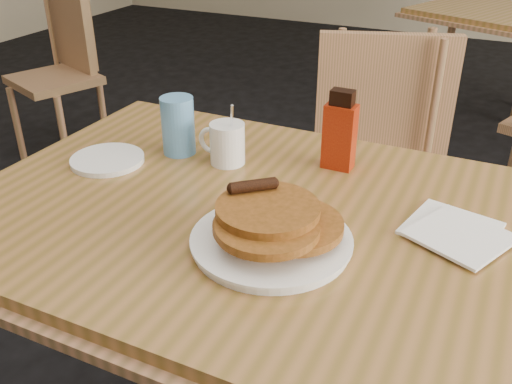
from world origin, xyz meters
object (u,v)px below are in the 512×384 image
pancake_plate (272,231)px  syrup_bottle (340,133)px  main_table (273,231)px  coffee_mug (226,143)px  blue_tumbler (178,126)px  chair_wall_extra (62,58)px  chair_main_far (371,162)px

pancake_plate → syrup_bottle: bearing=89.1°
main_table → pancake_plate: 0.13m
coffee_mug → blue_tumbler: bearing=175.5°
coffee_mug → chair_wall_extra: bearing=139.4°
main_table → coffee_mug: 0.26m
pancake_plate → coffee_mug: 0.35m
chair_wall_extra → pancake_plate: chair_wall_extra is taller
chair_main_far → pancake_plate: 0.85m
chair_main_far → pancake_plate: bearing=-106.9°
pancake_plate → chair_main_far: bearing=91.9°
chair_main_far → coffee_mug: (-0.20, -0.56, 0.25)m
syrup_bottle → blue_tumbler: syrup_bottle is taller
main_table → pancake_plate: (0.04, -0.11, 0.07)m
chair_main_far → main_table: bearing=-110.0°
chair_wall_extra → syrup_bottle: bearing=-9.5°
syrup_bottle → blue_tumbler: size_ratio=1.33×
main_table → syrup_bottle: (0.05, 0.24, 0.12)m
chair_wall_extra → syrup_bottle: size_ratio=4.80×
syrup_bottle → coffee_mug: bearing=-159.5°
coffee_mug → main_table: bearing=-44.5°
coffee_mug → syrup_bottle: bearing=16.0°
chair_wall_extra → coffee_mug: coffee_mug is taller
main_table → chair_main_far: (0.01, 0.71, -0.16)m
chair_main_far → chair_wall_extra: chair_main_far is taller
main_table → blue_tumbler: size_ratio=9.51×
main_table → blue_tumbler: (-0.31, 0.16, 0.11)m
blue_tumbler → chair_wall_extra: bearing=141.2°
main_table → syrup_bottle: size_ratio=7.17×
blue_tumbler → pancake_plate: bearing=-36.9°
pancake_plate → blue_tumbler: 0.44m
blue_tumbler → chair_main_far: bearing=59.6°
main_table → chair_wall_extra: chair_wall_extra is taller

